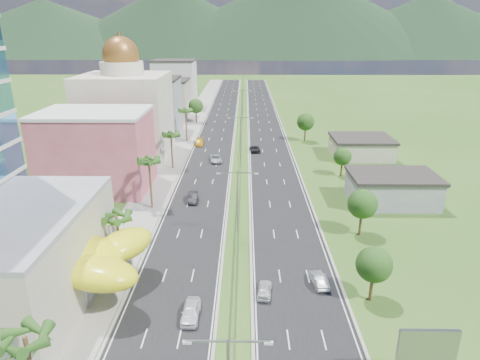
{
  "coord_description": "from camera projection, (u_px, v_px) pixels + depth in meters",
  "views": [
    {
      "loc": [
        1.1,
        -48.15,
        30.52
      ],
      "look_at": [
        0.29,
        17.56,
        7.0
      ],
      "focal_mm": 32.0,
      "sensor_mm": 36.0,
      "label": 1
    }
  ],
  "objects": [
    {
      "name": "palm_tree_b",
      "position": [
        117.0,
        219.0,
        55.31
      ],
      "size": [
        3.6,
        3.6,
        8.1
      ],
      "color": "#47301C",
      "rests_on": "ground"
    },
    {
      "name": "car_dark_left",
      "position": [
        193.0,
        197.0,
        79.13
      ],
      "size": [
        2.05,
        4.98,
        1.6
      ],
      "primitive_type": "imported",
      "rotation": [
        0.0,
        0.0,
        0.07
      ],
      "color": "black",
      "rests_on": "road_left"
    },
    {
      "name": "car_silver_mid_left",
      "position": [
        216.0,
        159.0,
        102.54
      ],
      "size": [
        3.36,
        5.86,
        1.54
      ],
      "primitive_type": "imported",
      "rotation": [
        0.0,
        0.0,
        0.15
      ],
      "color": "#A7ABAF",
      "rests_on": "road_left"
    },
    {
      "name": "streetlight_median_b",
      "position": [
        237.0,
        199.0,
        62.76
      ],
      "size": [
        6.04,
        0.25,
        11.0
      ],
      "color": "gray",
      "rests_on": "ground"
    },
    {
      "name": "lime_canopy",
      "position": [
        66.0,
        257.0,
        50.4
      ],
      "size": [
        18.0,
        15.0,
        7.4
      ],
      "color": "yellow",
      "rests_on": "ground"
    },
    {
      "name": "pink_shophouse",
      "position": [
        96.0,
        152.0,
        83.55
      ],
      "size": [
        20.0,
        15.0,
        15.0
      ],
      "primitive_type": "cube",
      "color": "#BB4C58",
      "rests_on": "ground"
    },
    {
      "name": "streetlight_median_c",
      "position": [
        240.0,
        135.0,
        100.42
      ],
      "size": [
        6.04,
        0.25,
        11.0
      ],
      "color": "gray",
      "rests_on": "ground"
    },
    {
      "name": "midrise_white",
      "position": [
        175.0,
        84.0,
        170.59
      ],
      "size": [
        16.0,
        15.0,
        18.0
      ],
      "primitive_type": "cube",
      "color": "silver",
      "rests_on": "ground"
    },
    {
      "name": "midrise_beige",
      "position": [
        165.0,
        100.0,
        149.77
      ],
      "size": [
        16.0,
        15.0,
        13.0
      ],
      "primitive_type": "cube",
      "color": "#B5AC95",
      "rests_on": "ground"
    },
    {
      "name": "car_dark_far_right",
      "position": [
        255.0,
        149.0,
        111.13
      ],
      "size": [
        2.86,
        5.4,
        1.45
      ],
      "primitive_type": "imported",
      "rotation": [
        0.0,
        0.0,
        3.23
      ],
      "color": "black",
      "rests_on": "road_right"
    },
    {
      "name": "sidewalk_left",
      "position": [
        190.0,
        126.0,
        140.53
      ],
      "size": [
        7.0,
        260.0,
        0.12
      ],
      "primitive_type": "cube",
      "color": "gray",
      "rests_on": "ground"
    },
    {
      "name": "shed_far",
      "position": [
        361.0,
        148.0,
        106.32
      ],
      "size": [
        14.0,
        12.0,
        4.4
      ],
      "primitive_type": "cube",
      "color": "#B5AC95",
      "rests_on": "ground"
    },
    {
      "name": "mountain_ridge",
      "position": [
        298.0,
        56.0,
        478.58
      ],
      "size": [
        860.0,
        140.0,
        90.0
      ],
      "primitive_type": null,
      "color": "black",
      "rests_on": "ground"
    },
    {
      "name": "palm_tree_a",
      "position": [
        26.0,
        342.0,
        32.39
      ],
      "size": [
        3.6,
        3.6,
        9.1
      ],
      "color": "#47301C",
      "rests_on": "ground"
    },
    {
      "name": "ground",
      "position": [
        236.0,
        276.0,
        55.62
      ],
      "size": [
        500.0,
        500.0,
        0.0
      ],
      "primitive_type": "plane",
      "color": "#2D5119",
      "rests_on": "ground"
    },
    {
      "name": "domed_building",
      "position": [
        126.0,
        111.0,
        103.9
      ],
      "size": [
        20.0,
        20.0,
        28.7
      ],
      "color": "#C1B4A0",
      "rests_on": "ground"
    },
    {
      "name": "palm_tree_c",
      "position": [
        149.0,
        163.0,
        73.65
      ],
      "size": [
        3.6,
        3.6,
        9.6
      ],
      "color": "#47301C",
      "rests_on": "ground"
    },
    {
      "name": "streetlight_median_e",
      "position": [
        243.0,
        85.0,
        185.15
      ],
      "size": [
        6.04,
        0.25,
        11.0
      ],
      "color": "gray",
      "rests_on": "ground"
    },
    {
      "name": "car_silver_right",
      "position": [
        319.0,
        280.0,
        53.46
      ],
      "size": [
        2.03,
        4.52,
        1.44
      ],
      "primitive_type": "imported",
      "rotation": [
        0.0,
        0.0,
        3.26
      ],
      "color": "#ADB1B5",
      "rests_on": "road_right"
    },
    {
      "name": "leafy_tree_ra",
      "position": [
        374.0,
        265.0,
        49.12
      ],
      "size": [
        4.2,
        4.2,
        6.9
      ],
      "color": "#47301C",
      "rests_on": "ground"
    },
    {
      "name": "streetlight_median_d",
      "position": [
        242.0,
        103.0,
        142.79
      ],
      "size": [
        6.04,
        0.25,
        11.0
      ],
      "color": "gray",
      "rests_on": "ground"
    },
    {
      "name": "car_white_near_left",
      "position": [
        191.0,
        311.0,
        47.34
      ],
      "size": [
        2.02,
        4.8,
        1.62
      ],
      "primitive_type": "imported",
      "rotation": [
        0.0,
        0.0,
        -0.02
      ],
      "color": "silver",
      "rests_on": "road_left"
    },
    {
      "name": "leafy_tree_rc",
      "position": [
        342.0,
        157.0,
        91.55
      ],
      "size": [
        3.85,
        3.85,
        6.33
      ],
      "color": "#47301C",
      "rests_on": "ground"
    },
    {
      "name": "palm_tree_e",
      "position": [
        186.0,
        112.0,
        118.91
      ],
      "size": [
        3.6,
        3.6,
        9.4
      ],
      "color": "#47301C",
      "rests_on": "ground"
    },
    {
      "name": "leafy_tree_rb",
      "position": [
        362.0,
        204.0,
        64.96
      ],
      "size": [
        4.55,
        4.55,
        7.47
      ],
      "color": "#47301C",
      "rests_on": "ground"
    },
    {
      "name": "shed_near",
      "position": [
        392.0,
        190.0,
        77.99
      ],
      "size": [
        15.0,
        10.0,
        5.0
      ],
      "primitive_type": "cube",
      "color": "gray",
      "rests_on": "ground"
    },
    {
      "name": "road_left",
      "position": [
        219.0,
        126.0,
        140.43
      ],
      "size": [
        11.0,
        260.0,
        0.04
      ],
      "primitive_type": "cube",
      "color": "black",
      "rests_on": "ground"
    },
    {
      "name": "leafy_tree_lfar",
      "position": [
        196.0,
        106.0,
        143.36
      ],
      "size": [
        4.9,
        4.9,
        8.05
      ],
      "color": "#47301C",
      "rests_on": "ground"
    },
    {
      "name": "palm_tree_d",
      "position": [
        171.0,
        136.0,
        95.63
      ],
      "size": [
        3.6,
        3.6,
        8.6
      ],
      "color": "#47301C",
      "rests_on": "ground"
    },
    {
      "name": "billboard",
      "position": [
        428.0,
        347.0,
        36.99
      ],
      "size": [
        5.2,
        0.35,
        6.2
      ],
      "color": "gray",
      "rests_on": "ground"
    },
    {
      "name": "leafy_tree_rd",
      "position": [
        306.0,
        122.0,
        119.44
      ],
      "size": [
        4.9,
        4.9,
        8.05
      ],
      "color": "#47301C",
      "rests_on": "ground"
    },
    {
      "name": "midrise_grey",
      "position": [
        152.0,
        107.0,
        128.56
      ],
      "size": [
        16.0,
        15.0,
        16.0
      ],
      "primitive_type": "cube",
      "color": "gray",
      "rests_on": "ground"
    },
    {
      "name": "road_right",
      "position": [
        265.0,
        126.0,
        140.26
      ],
      "size": [
        11.0,
        260.0,
        0.04
      ],
      "primitive_type": "cube",
      "color": "black",
      "rests_on": "ground"
    },
    {
      "name": "median_guardrail",
      "position": [
        241.0,
        137.0,
        123.19
      ],
      "size": [
        0.1,
        216.06,
        0.76
      ],
      "color": "gray",
      "rests_on": "ground"
    },
    {
      "name": "car_yellow_far_left",
      "position": [
        200.0,
        142.0,
        117.2
      ],
      "size": [
        2.38,
        5.52,
        1.58
      ],
      "primitive_type": "imported",
      "rotation": [
        0.0,
        0.0,
        0.03
      ],
      "color": "gold",
      "rests_on": "road_left"
    },
    {
      "name": "car_white_near_right",
      "position": [
        265.0,
        289.0,
        51.54
      ],
      "size": [
        2.08,
        4.23,
        1.39
      ],
      "primitive_type": "imported",
      "rotation": [
        0.0,
        0.0,
        3.03
      ],
      "color": "silver",
      "rests_on": "road_right"
    }
  ]
}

